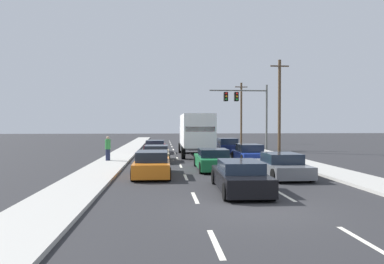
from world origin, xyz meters
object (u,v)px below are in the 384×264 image
(car_navy, at_px, (227,146))
(car_blue, at_px, (249,154))
(car_green, at_px, (213,160))
(car_tan, at_px, (156,154))
(car_gray, at_px, (281,166))
(car_orange, at_px, (152,164))
(utility_pole_mid, at_px, (279,105))
(traffic_signal_mast, at_px, (243,102))
(car_black, at_px, (240,177))
(pedestrian_near_corner, at_px, (108,148))
(car_maroon, at_px, (155,147))
(utility_pole_far, at_px, (241,112))
(box_truck, at_px, (195,132))

(car_navy, bearing_deg, car_blue, -88.80)
(car_green, bearing_deg, car_tan, 123.41)
(car_green, distance_m, car_gray, 4.39)
(car_orange, relative_size, utility_pole_mid, 0.51)
(car_green, relative_size, traffic_signal_mast, 0.67)
(car_black, bearing_deg, pedestrian_near_corner, 121.16)
(car_blue, bearing_deg, car_maroon, 129.72)
(utility_pole_far, bearing_deg, car_black, -102.84)
(car_tan, distance_m, utility_pole_far, 27.00)
(car_blue, height_order, pedestrian_near_corner, pedestrian_near_corner)
(car_navy, height_order, utility_pole_mid, utility_pole_mid)
(car_blue, xyz_separation_m, traffic_signal_mast, (2.26, 11.64, 4.44))
(box_truck, xyz_separation_m, utility_pole_far, (8.51, 20.25, 2.45))
(car_orange, relative_size, car_green, 0.99)
(box_truck, distance_m, car_navy, 5.08)
(car_black, xyz_separation_m, car_gray, (2.96, 3.69, -0.02))
(car_blue, bearing_deg, car_green, -127.01)
(car_blue, bearing_deg, utility_pole_mid, 58.66)
(utility_pole_far, distance_m, pedestrian_near_corner, 29.05)
(car_black, relative_size, car_gray, 1.02)
(car_orange, xyz_separation_m, car_green, (3.50, 2.32, -0.04))
(car_maroon, xyz_separation_m, car_tan, (0.24, -7.60, -0.03))
(car_maroon, xyz_separation_m, box_truck, (3.43, -3.84, 1.45))
(car_gray, bearing_deg, car_green, 134.35)
(traffic_signal_mast, bearing_deg, car_blue, -100.98)
(car_gray, relative_size, utility_pole_far, 0.53)
(car_orange, distance_m, car_green, 4.20)
(utility_pole_mid, bearing_deg, traffic_signal_mast, 127.73)
(pedestrian_near_corner, bearing_deg, utility_pole_far, 58.40)
(car_black, xyz_separation_m, car_navy, (3.04, 19.31, 0.06))
(car_maroon, bearing_deg, car_gray, -67.13)
(car_green, height_order, traffic_signal_mast, traffic_signal_mast)
(utility_pole_mid, distance_m, utility_pole_far, 16.62)
(car_blue, bearing_deg, utility_pole_far, 78.59)
(traffic_signal_mast, height_order, utility_pole_far, utility_pole_far)
(car_tan, xyz_separation_m, utility_pole_far, (11.71, 24.01, 3.92))
(traffic_signal_mast, bearing_deg, utility_pole_mid, -52.27)
(car_navy, relative_size, car_gray, 0.94)
(car_tan, relative_size, car_orange, 1.03)
(car_maroon, height_order, car_tan, car_maroon)
(car_maroon, bearing_deg, traffic_signal_mast, 19.61)
(box_truck, relative_size, car_blue, 2.09)
(car_orange, bearing_deg, car_tan, 89.22)
(car_orange, bearing_deg, car_maroon, 90.51)
(car_blue, distance_m, pedestrian_near_corner, 10.12)
(box_truck, height_order, utility_pole_mid, utility_pole_mid)
(traffic_signal_mast, distance_m, pedestrian_near_corner, 17.33)
(car_navy, xyz_separation_m, traffic_signal_mast, (2.43, 3.56, 4.37))
(car_maroon, relative_size, car_tan, 0.93)
(car_maroon, relative_size, pedestrian_near_corner, 2.54)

